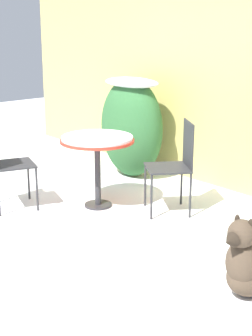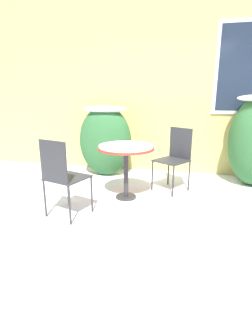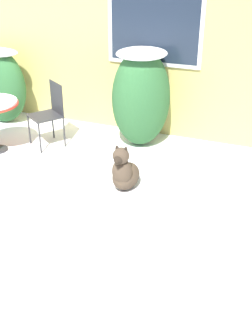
# 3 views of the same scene
# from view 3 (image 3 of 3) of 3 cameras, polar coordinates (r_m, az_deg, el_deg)

# --- Properties ---
(ground_plane) EXTENTS (16.00, 16.00, 0.00)m
(ground_plane) POSITION_cam_3_polar(r_m,az_deg,el_deg) (6.14, -16.71, -0.72)
(ground_plane) COLOR white
(house_wall) EXTENTS (8.00, 0.10, 3.33)m
(house_wall) POSITION_cam_3_polar(r_m,az_deg,el_deg) (7.30, -7.19, 18.81)
(house_wall) COLOR tan
(house_wall) RESTS_ON ground_plane
(shrub_left) EXTENTS (0.98, 0.62, 1.29)m
(shrub_left) POSITION_cam_3_polar(r_m,az_deg,el_deg) (7.76, -16.74, 10.84)
(shrub_left) COLOR #2D6033
(shrub_left) RESTS_ON ground_plane
(shrub_middle) EXTENTS (0.88, 0.97, 1.49)m
(shrub_middle) POSITION_cam_3_polar(r_m,az_deg,el_deg) (6.52, 2.05, 9.72)
(shrub_middle) COLOR #2D6033
(shrub_middle) RESTS_ON ground_plane
(patio_chair_near_table) EXTENTS (0.62, 0.62, 0.99)m
(patio_chair_near_table) POSITION_cam_3_polar(r_m,az_deg,el_deg) (6.65, -10.28, 7.59)
(patio_chair_near_table) COLOR #2D2D30
(patio_chair_near_table) RESTS_ON ground_plane
(dog) EXTENTS (0.35, 0.71, 0.66)m
(dog) POSITION_cam_3_polar(r_m,az_deg,el_deg) (5.41, -0.21, -0.61)
(dog) COLOR #4C3D2D
(dog) RESTS_ON ground_plane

